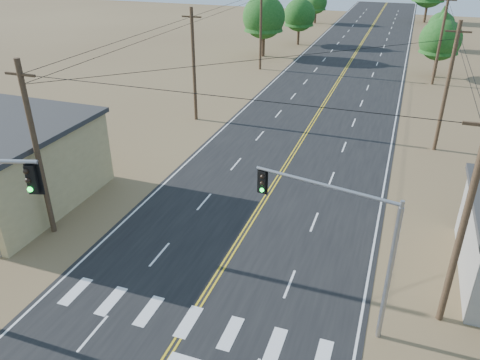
% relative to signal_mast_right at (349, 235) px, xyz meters
% --- Properties ---
extents(road, '(15.00, 200.00, 0.02)m').
position_rel_signal_mast_right_xyz_m(road, '(-6.23, 19.64, -4.56)').
color(road, black).
rests_on(road, ground).
extents(utility_pole_left_near, '(1.80, 0.30, 10.00)m').
position_rel_signal_mast_right_xyz_m(utility_pole_left_near, '(-16.73, 1.64, 0.55)').
color(utility_pole_left_near, '#4C3826').
rests_on(utility_pole_left_near, ground).
extents(utility_pole_left_mid, '(1.80, 0.30, 10.00)m').
position_rel_signal_mast_right_xyz_m(utility_pole_left_mid, '(-16.73, 21.64, 0.55)').
color(utility_pole_left_mid, '#4C3826').
rests_on(utility_pole_left_mid, ground).
extents(utility_pole_left_far, '(1.80, 0.30, 10.00)m').
position_rel_signal_mast_right_xyz_m(utility_pole_left_far, '(-16.73, 41.64, 0.55)').
color(utility_pole_left_far, '#4C3826').
rests_on(utility_pole_left_far, ground).
extents(utility_pole_right_near, '(1.80, 0.30, 10.00)m').
position_rel_signal_mast_right_xyz_m(utility_pole_right_near, '(4.27, 1.64, 0.55)').
color(utility_pole_right_near, '#4C3826').
rests_on(utility_pole_right_near, ground).
extents(utility_pole_right_mid, '(1.80, 0.30, 10.00)m').
position_rel_signal_mast_right_xyz_m(utility_pole_right_mid, '(4.27, 21.64, 0.55)').
color(utility_pole_right_mid, '#4C3826').
rests_on(utility_pole_right_mid, ground).
extents(utility_pole_right_far, '(1.80, 0.30, 10.00)m').
position_rel_signal_mast_right_xyz_m(utility_pole_right_far, '(4.27, 41.64, 0.55)').
color(utility_pole_right_far, '#4C3826').
rests_on(utility_pole_right_far, ground).
extents(signal_mast_right, '(6.07, 1.43, 6.69)m').
position_rel_signal_mast_right_xyz_m(signal_mast_right, '(0.00, 0.00, 0.00)').
color(signal_mast_right, gray).
rests_on(signal_mast_right, ground).
extents(tree_left_near, '(5.88, 5.88, 9.80)m').
position_rel_signal_mast_right_xyz_m(tree_left_near, '(-18.56, 48.90, 1.43)').
color(tree_left_near, '#3F2D1E').
rests_on(tree_left_near, ground).
extents(tree_left_mid, '(4.89, 4.89, 8.15)m').
position_rel_signal_mast_right_xyz_m(tree_left_mid, '(-15.74, 58.64, 0.41)').
color(tree_left_mid, '#3F2D1E').
rests_on(tree_left_mid, ground).
extents(tree_left_far, '(4.24, 4.24, 7.06)m').
position_rel_signal_mast_right_xyz_m(tree_left_far, '(-17.43, 80.30, -0.26)').
color(tree_left_far, '#3F2D1E').
rests_on(tree_left_far, ground).
extents(tree_right_near, '(4.86, 4.86, 8.10)m').
position_rel_signal_mast_right_xyz_m(tree_right_near, '(4.45, 45.17, 0.38)').
color(tree_right_near, '#3F2D1E').
rests_on(tree_right_near, ground).
extents(tree_right_mid, '(3.86, 3.86, 6.44)m').
position_rel_signal_mast_right_xyz_m(tree_right_mid, '(5.09, 61.93, -0.64)').
color(tree_right_mid, '#3F2D1E').
rests_on(tree_right_mid, ground).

